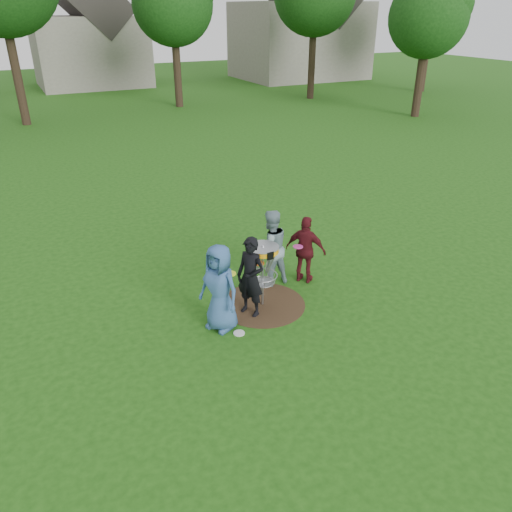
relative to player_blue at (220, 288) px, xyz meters
name	(u,v)px	position (x,y,z in m)	size (l,w,h in m)	color
ground	(262,304)	(1.10, 0.37, -0.87)	(100.00, 100.00, 0.00)	#19470F
dirt_patch	(262,304)	(1.10, 0.37, -0.87)	(1.80, 1.80, 0.01)	#47331E
player_blue	(220,288)	(0.00, 0.00, 0.00)	(0.85, 0.56, 1.75)	#32568A
player_black	(251,277)	(0.74, 0.18, -0.04)	(0.61, 0.40, 1.67)	black
player_grey	(270,248)	(1.67, 1.12, 0.00)	(0.85, 0.66, 1.74)	gray
player_maroon	(306,250)	(2.41, 0.83, -0.09)	(0.91, 0.38, 1.56)	#531219
disc_on_grass	(239,333)	(0.22, -0.37, -0.87)	(0.22, 0.22, 0.02)	silver
disc_golf_basket	(263,261)	(1.10, 0.37, 0.14)	(0.66, 0.67, 1.38)	#9EA0A5
held_discs	(265,257)	(1.23, 0.51, 0.16)	(2.10, 1.02, 0.13)	#DFF21A
house_row	(116,29)	(5.88, 33.43, 3.27)	(44.50, 10.65, 11.62)	gray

